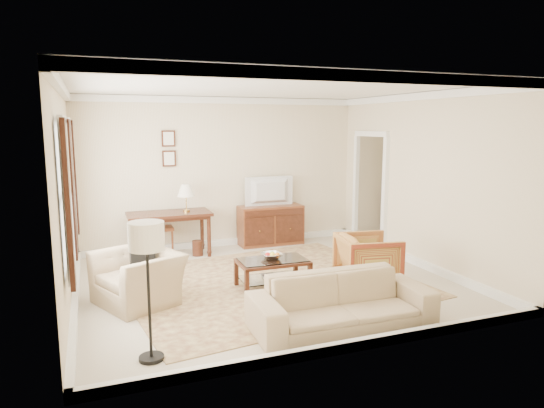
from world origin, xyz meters
TOP-DOWN VIEW (x-y plane):
  - room_shell at (0.00, 0.00)m, footprint 5.51×5.01m
  - annex_bedroom at (4.49, 1.15)m, footprint 3.00×2.70m
  - window_front at (-2.70, -0.70)m, footprint 0.12×1.56m
  - window_rear at (-2.70, 0.90)m, footprint 0.12×1.56m
  - doorway at (2.71, 1.50)m, footprint 0.10×1.12m
  - rug at (-0.01, -0.07)m, footprint 4.53×4.02m
  - writing_desk at (-1.13, 2.03)m, footprint 1.48×0.74m
  - desk_chair at (-1.26, 2.38)m, footprint 0.53×0.53m
  - desk_lamp at (-0.82, 2.03)m, footprint 0.32×0.32m
  - framed_prints at (-1.03, 2.47)m, footprint 0.25×0.04m
  - sideboard at (0.90, 2.22)m, footprint 1.27×0.49m
  - tv at (0.90, 2.20)m, footprint 0.94×0.54m
  - coffee_table at (-0.00, -0.27)m, footprint 1.02×0.61m
  - fruit_bowl at (0.00, -0.21)m, footprint 0.42×0.42m
  - book_a at (-0.15, -0.23)m, footprint 0.28×0.07m
  - book_b at (0.18, -0.36)m, footprint 0.28×0.07m
  - striped_armchair at (1.37, -0.64)m, footprint 0.90×0.94m
  - club_armchair at (-1.90, -0.21)m, footprint 1.08×1.26m
  - backpack at (-1.83, -0.08)m, footprint 0.38×0.39m
  - sofa at (0.25, -1.88)m, footprint 2.16×0.69m
  - floor_lamp at (-1.95, -1.91)m, footprint 0.35×0.35m

SIDE VIEW (x-z plane):
  - rug at x=-0.01m, z-range 0.00..0.01m
  - book_b at x=0.18m, z-range -0.02..0.36m
  - book_a at x=-0.15m, z-range -0.02..0.36m
  - coffee_table at x=0.00m, z-range 0.11..0.54m
  - annex_bedroom at x=4.49m, z-range -1.11..1.79m
  - sideboard at x=0.90m, z-range 0.00..0.78m
  - sofa at x=0.25m, z-range 0.00..0.84m
  - striped_armchair at x=1.37m, z-range 0.00..0.84m
  - club_armchair at x=-1.90m, z-range 0.00..0.93m
  - fruit_bowl at x=0.00m, z-range 0.43..0.54m
  - desk_chair at x=-1.26m, z-range 0.00..1.05m
  - writing_desk at x=-1.13m, z-range 0.29..1.10m
  - backpack at x=-1.83m, z-range 0.51..0.91m
  - desk_lamp at x=-0.82m, z-range 0.81..1.31m
  - doorway at x=2.71m, z-range -0.05..2.20m
  - floor_lamp at x=-1.95m, z-range 0.47..1.91m
  - tv at x=0.90m, z-range 1.19..1.32m
  - window_front at x=-2.70m, z-range 0.65..2.45m
  - window_rear at x=-2.70m, z-range 0.65..2.45m
  - framed_prints at x=-1.03m, z-range 1.60..2.28m
  - room_shell at x=0.00m, z-range 1.02..3.93m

